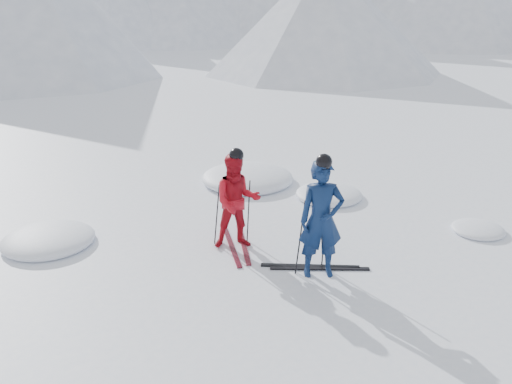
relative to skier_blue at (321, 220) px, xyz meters
name	(u,v)px	position (x,y,z in m)	size (l,w,h in m)	color
ground	(353,239)	(1.33, 0.87, -1.00)	(160.00, 160.00, 0.00)	white
skier_blue	(321,220)	(0.00, 0.00, 0.00)	(0.73, 0.48, 1.99)	#0B1E45
skier_red	(237,201)	(-0.79, 1.58, -0.10)	(0.87, 0.68, 1.79)	#AD0D1A
pole_blue_left	(300,238)	(-0.30, 0.15, -0.33)	(0.02, 0.02, 1.33)	black
pole_blue_right	(325,230)	(0.25, 0.25, -0.33)	(0.02, 0.02, 1.33)	black
pole_red_left	(217,215)	(-1.09, 1.83, -0.40)	(0.02, 0.02, 1.19)	black
pole_red_right	(249,211)	(-0.49, 1.73, -0.40)	(0.02, 0.02, 1.19)	black
ski_worn_left	(232,246)	(-0.91, 1.58, -0.98)	(0.09, 1.70, 0.03)	black
ski_worn_right	(243,244)	(-0.67, 1.58, -0.98)	(0.09, 1.70, 0.03)	black
ski_loose_a	(310,266)	(0.00, 0.28, -0.98)	(0.09, 1.70, 0.03)	black
ski_loose_b	(320,269)	(0.10, 0.13, -0.98)	(0.09, 1.70, 0.03)	black
snow_lumps	(233,198)	(0.14, 3.89, -1.00)	(9.07, 6.37, 0.50)	white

